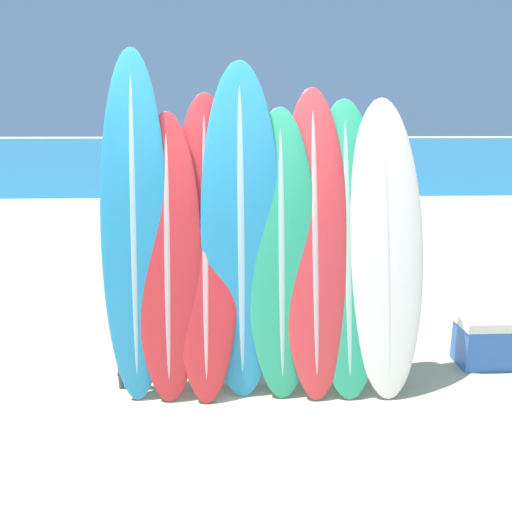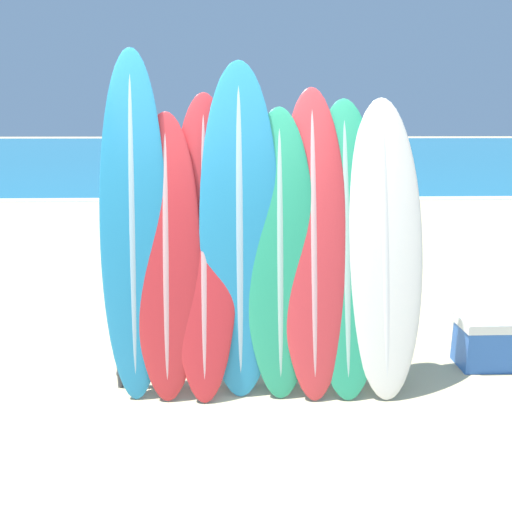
% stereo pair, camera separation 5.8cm
% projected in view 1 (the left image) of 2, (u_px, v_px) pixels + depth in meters
% --- Properties ---
extents(ground_plane, '(160.00, 160.00, 0.00)m').
position_uv_depth(ground_plane, '(230.00, 417.00, 3.47)').
color(ground_plane, beige).
extents(ocean_water, '(120.00, 60.00, 0.01)m').
position_uv_depth(ocean_water, '(232.00, 148.00, 41.76)').
color(ocean_water, teal).
rests_on(ocean_water, ground_plane).
extents(surfboard_rack, '(2.20, 0.04, 0.81)m').
position_uv_depth(surfboard_rack, '(261.00, 332.00, 3.79)').
color(surfboard_rack, '#47474C').
rests_on(surfboard_rack, ground_plane).
extents(surfboard_slot_0, '(0.48, 0.59, 2.51)m').
position_uv_depth(surfboard_slot_0, '(134.00, 227.00, 3.60)').
color(surfboard_slot_0, teal).
rests_on(surfboard_slot_0, ground_plane).
extents(surfboard_slot_1, '(0.50, 0.59, 2.07)m').
position_uv_depth(surfboard_slot_1, '(168.00, 257.00, 3.63)').
color(surfboard_slot_1, red).
rests_on(surfboard_slot_1, ground_plane).
extents(surfboard_slot_2, '(0.50, 0.73, 2.21)m').
position_uv_depth(surfboard_slot_2, '(205.00, 246.00, 3.66)').
color(surfboard_slot_2, red).
rests_on(surfboard_slot_2, ground_plane).
extents(surfboard_slot_3, '(0.59, 0.53, 2.42)m').
position_uv_depth(surfboard_slot_3, '(241.00, 232.00, 3.64)').
color(surfboard_slot_3, teal).
rests_on(surfboard_slot_3, ground_plane).
extents(surfboard_slot_4, '(0.53, 0.57, 2.11)m').
position_uv_depth(surfboard_slot_4, '(281.00, 253.00, 3.67)').
color(surfboard_slot_4, '#289E70').
rests_on(surfboard_slot_4, ground_plane).
extents(surfboard_slot_5, '(0.52, 0.73, 2.25)m').
position_uv_depth(surfboard_slot_5, '(314.00, 242.00, 3.69)').
color(surfboard_slot_5, red).
rests_on(surfboard_slot_5, ground_plane).
extents(surfboard_slot_6, '(0.56, 0.71, 2.17)m').
position_uv_depth(surfboard_slot_6, '(347.00, 247.00, 3.71)').
color(surfboard_slot_6, '#289E70').
rests_on(surfboard_slot_6, ground_plane).
extents(surfboard_slot_7, '(0.58, 0.73, 2.18)m').
position_uv_depth(surfboard_slot_7, '(385.00, 247.00, 3.71)').
color(surfboard_slot_7, silver).
rests_on(surfboard_slot_7, ground_plane).
extents(person_near_water, '(0.24, 0.29, 1.77)m').
position_uv_depth(person_near_water, '(263.00, 185.00, 8.43)').
color(person_near_water, beige).
rests_on(person_near_water, ground_plane).
extents(person_mid_beach, '(0.26, 0.30, 1.76)m').
position_uv_depth(person_mid_beach, '(164.00, 171.00, 11.02)').
color(person_mid_beach, '#846047').
rests_on(person_mid_beach, ground_plane).
extents(cooler_box, '(0.60, 0.32, 0.42)m').
position_uv_depth(cooler_box, '(493.00, 341.00, 4.18)').
color(cooler_box, '#2D60B7').
rests_on(cooler_box, ground_plane).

